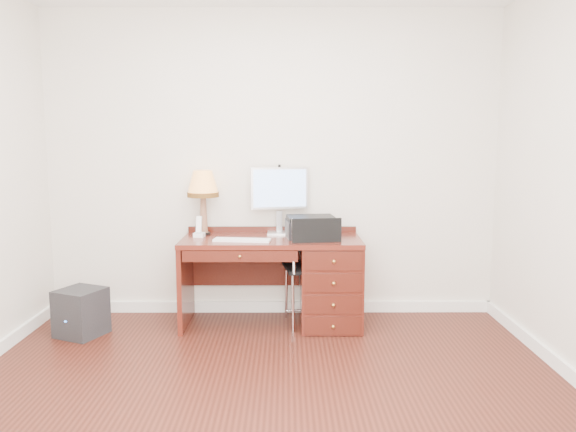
{
  "coord_description": "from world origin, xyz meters",
  "views": [
    {
      "loc": [
        0.12,
        -3.25,
        1.57
      ],
      "look_at": [
        0.14,
        1.2,
        0.97
      ],
      "focal_mm": 35.0,
      "sensor_mm": 36.0,
      "label": 1
    }
  ],
  "objects_px": {
    "chair": "(312,260)",
    "equipment_box": "(81,312)",
    "phone": "(199,231)",
    "desk": "(309,277)",
    "monitor": "(280,192)",
    "printer": "(311,227)",
    "leg_lamp": "(203,188)"
  },
  "relations": [
    {
      "from": "desk",
      "to": "equipment_box",
      "type": "distance_m",
      "value": 1.89
    },
    {
      "from": "monitor",
      "to": "leg_lamp",
      "type": "distance_m",
      "value": 0.67
    },
    {
      "from": "chair",
      "to": "equipment_box",
      "type": "distance_m",
      "value": 1.92
    },
    {
      "from": "equipment_box",
      "to": "phone",
      "type": "bearing_deg",
      "value": 43.36
    },
    {
      "from": "printer",
      "to": "leg_lamp",
      "type": "height_order",
      "value": "leg_lamp"
    },
    {
      "from": "printer",
      "to": "leg_lamp",
      "type": "relative_size",
      "value": 0.79
    },
    {
      "from": "printer",
      "to": "leg_lamp",
      "type": "xyz_separation_m",
      "value": [
        -0.93,
        0.14,
        0.32
      ]
    },
    {
      "from": "monitor",
      "to": "leg_lamp",
      "type": "xyz_separation_m",
      "value": [
        -0.67,
        -0.06,
        0.04
      ]
    },
    {
      "from": "equipment_box",
      "to": "printer",
      "type": "bearing_deg",
      "value": 33.45
    },
    {
      "from": "monitor",
      "to": "equipment_box",
      "type": "xyz_separation_m",
      "value": [
        -1.61,
        -0.51,
        -0.93
      ]
    },
    {
      "from": "leg_lamp",
      "to": "phone",
      "type": "xyz_separation_m",
      "value": [
        -0.02,
        -0.12,
        -0.36
      ]
    },
    {
      "from": "phone",
      "to": "chair",
      "type": "height_order",
      "value": "chair"
    },
    {
      "from": "phone",
      "to": "leg_lamp",
      "type": "bearing_deg",
      "value": 87.61
    },
    {
      "from": "leg_lamp",
      "to": "chair",
      "type": "bearing_deg",
      "value": -15.12
    },
    {
      "from": "monitor",
      "to": "chair",
      "type": "bearing_deg",
      "value": -61.35
    },
    {
      "from": "printer",
      "to": "equipment_box",
      "type": "height_order",
      "value": "printer"
    },
    {
      "from": "desk",
      "to": "leg_lamp",
      "type": "distance_m",
      "value": 1.19
    },
    {
      "from": "phone",
      "to": "chair",
      "type": "xyz_separation_m",
      "value": [
        0.96,
        -0.13,
        -0.23
      ]
    },
    {
      "from": "phone",
      "to": "chair",
      "type": "relative_size",
      "value": 0.19
    },
    {
      "from": "desk",
      "to": "phone",
      "type": "distance_m",
      "value": 1.02
    },
    {
      "from": "leg_lamp",
      "to": "equipment_box",
      "type": "xyz_separation_m",
      "value": [
        -0.94,
        -0.44,
        -0.97
      ]
    },
    {
      "from": "phone",
      "to": "equipment_box",
      "type": "xyz_separation_m",
      "value": [
        -0.92,
        -0.32,
        -0.61
      ]
    },
    {
      "from": "desk",
      "to": "monitor",
      "type": "distance_m",
      "value": 0.78
    },
    {
      "from": "desk",
      "to": "printer",
      "type": "bearing_deg",
      "value": 72.58
    },
    {
      "from": "equipment_box",
      "to": "desk",
      "type": "bearing_deg",
      "value": 32.48
    },
    {
      "from": "desk",
      "to": "monitor",
      "type": "height_order",
      "value": "monitor"
    },
    {
      "from": "monitor",
      "to": "equipment_box",
      "type": "bearing_deg",
      "value": -174.25
    },
    {
      "from": "printer",
      "to": "phone",
      "type": "distance_m",
      "value": 0.95
    },
    {
      "from": "monitor",
      "to": "printer",
      "type": "relative_size",
      "value": 1.33
    },
    {
      "from": "leg_lamp",
      "to": "equipment_box",
      "type": "relative_size",
      "value": 1.47
    },
    {
      "from": "monitor",
      "to": "equipment_box",
      "type": "height_order",
      "value": "monitor"
    },
    {
      "from": "printer",
      "to": "chair",
      "type": "distance_m",
      "value": 0.29
    }
  ]
}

